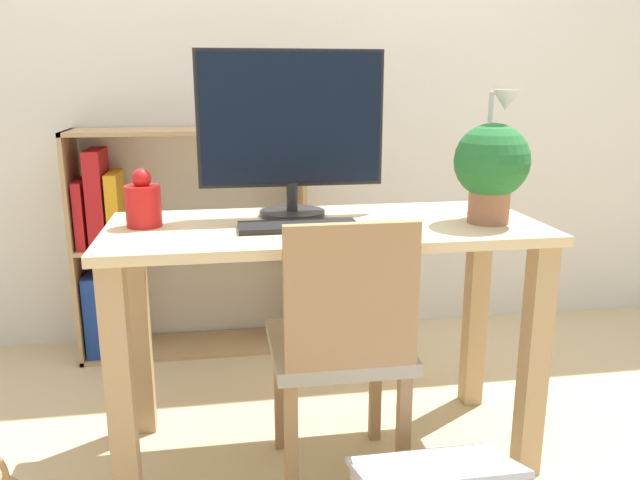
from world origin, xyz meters
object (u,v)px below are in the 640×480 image
object	(u,v)px
vase	(143,203)
chair	(342,343)
keyboard	(298,226)
monitor	(291,126)
potted_plant	(491,166)
desk_lamp	(496,141)
bookshelf	(147,252)

from	to	relation	value
vase	chair	size ratio (longest dim) A/B	0.21
keyboard	vase	xyz separation A→B (m)	(-0.45, 0.11, 0.06)
monitor	potted_plant	xyz separation A→B (m)	(0.58, -0.20, -0.11)
vase	desk_lamp	xyz separation A→B (m)	(1.08, -0.05, 0.17)
monitor	keyboard	size ratio (longest dim) A/B	1.68
monitor	vase	xyz separation A→B (m)	(-0.45, -0.09, -0.21)
vase	chair	xyz separation A→B (m)	(0.56, -0.24, -0.38)
vase	bookshelf	world-z (taller)	bookshelf
potted_plant	desk_lamp	bearing A→B (deg)	58.21
vase	desk_lamp	distance (m)	1.09
desk_lamp	potted_plant	distance (m)	0.11
keyboard	monitor	bearing A→B (deg)	88.45
monitor	desk_lamp	world-z (taller)	monitor
desk_lamp	chair	bearing A→B (deg)	-159.88
desk_lamp	chair	xyz separation A→B (m)	(-0.52, -0.19, -0.55)
desk_lamp	potted_plant	bearing A→B (deg)	-121.79
keyboard	potted_plant	world-z (taller)	potted_plant
chair	bookshelf	distance (m)	1.28
keyboard	chair	distance (m)	0.36
vase	chair	world-z (taller)	vase
vase	chair	bearing A→B (deg)	-23.40
monitor	keyboard	distance (m)	0.34
potted_plant	monitor	bearing A→B (deg)	160.63
monitor	bookshelf	size ratio (longest dim) A/B	0.59
bookshelf	monitor	bearing A→B (deg)	-54.14
desk_lamp	monitor	bearing A→B (deg)	167.71
chair	bookshelf	bearing A→B (deg)	123.29
chair	monitor	bearing A→B (deg)	109.69
desk_lamp	chair	distance (m)	0.78
monitor	vase	size ratio (longest dim) A/B	3.38
chair	desk_lamp	bearing A→B (deg)	22.41
keyboard	vase	world-z (taller)	vase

